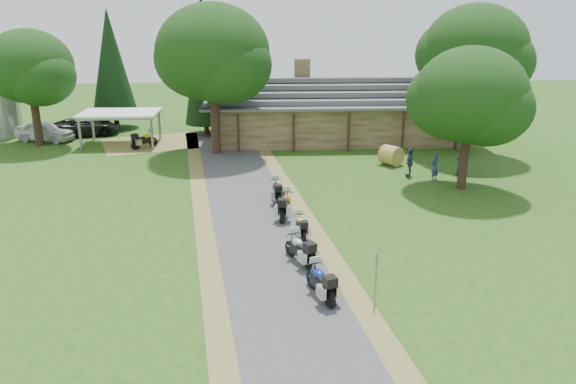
{
  "coord_description": "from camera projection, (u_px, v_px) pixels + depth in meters",
  "views": [
    {
      "loc": [
        -0.46,
        -20.3,
        10.03
      ],
      "look_at": [
        0.85,
        5.27,
        1.6
      ],
      "focal_mm": 35.0,
      "sensor_mm": 36.0,
      "label": 1
    }
  ],
  "objects": [
    {
      "name": "ground",
      "position": [
        273.0,
        271.0,
        22.41
      ],
      "size": [
        120.0,
        120.0,
        0.0
      ],
      "primitive_type": "plane",
      "color": "#254A14",
      "rests_on": "ground"
    },
    {
      "name": "person_a",
      "position": [
        435.0,
        165.0,
        33.91
      ],
      "size": [
        0.7,
        0.67,
        2.01
      ],
      "primitive_type": "imported",
      "rotation": [
        0.0,
        0.0,
        3.8
      ],
      "color": "navy",
      "rests_on": "ground"
    },
    {
      "name": "oak_driveway",
      "position": [
        468.0,
        114.0,
        31.34
      ],
      "size": [
        6.29,
        6.29,
        8.78
      ],
      "primitive_type": null,
      "color": "#133510",
      "rests_on": "ground"
    },
    {
      "name": "motorcycle_row_d",
      "position": [
        285.0,
        204.0,
        27.97
      ],
      "size": [
        1.08,
        2.17,
        1.42
      ],
      "primitive_type": null,
      "rotation": [
        0.0,
        0.0,
        1.37
      ],
      "color": "#D45E08",
      "rests_on": "ground"
    },
    {
      "name": "cedar_far",
      "position": [
        112.0,
        70.0,
        47.52
      ],
      "size": [
        3.92,
        3.92,
        10.08
      ],
      "primitive_type": "cone",
      "color": "black",
      "rests_on": "ground"
    },
    {
      "name": "motorcycle_row_c",
      "position": [
        301.0,
        225.0,
        25.65
      ],
      "size": [
        0.72,
        1.71,
        1.14
      ],
      "primitive_type": null,
      "rotation": [
        0.0,
        0.0,
        1.68
      ],
      "color": "yellow",
      "rests_on": "ground"
    },
    {
      "name": "motorcycle_row_e",
      "position": [
        277.0,
        190.0,
        30.32
      ],
      "size": [
        0.78,
        1.96,
        1.31
      ],
      "primitive_type": null,
      "rotation": [
        0.0,
        0.0,
        1.65
      ],
      "color": "black",
      "rests_on": "ground"
    },
    {
      "name": "car_white_sedan",
      "position": [
        44.0,
        129.0,
        44.02
      ],
      "size": [
        3.91,
        6.27,
        1.94
      ],
      "primitive_type": "imported",
      "rotation": [
        0.0,
        0.0,
        1.3
      ],
      "color": "silver",
      "rests_on": "ground"
    },
    {
      "name": "sign_post",
      "position": [
        376.0,
        279.0,
        19.61
      ],
      "size": [
        0.36,
        0.06,
        2.01
      ],
      "primitive_type": null,
      "color": "gray",
      "rests_on": "ground"
    },
    {
      "name": "driveway",
      "position": [
        260.0,
        233.0,
        26.18
      ],
      "size": [
        51.95,
        51.95,
        0.0
      ],
      "primitive_type": "plane",
      "rotation": [
        0.0,
        0.0,
        0.14
      ],
      "color": "#434345",
      "rests_on": "ground"
    },
    {
      "name": "lodge",
      "position": [
        340.0,
        108.0,
        44.7
      ],
      "size": [
        21.4,
        9.4,
        4.9
      ],
      "primitive_type": null,
      "color": "brown",
      "rests_on": "ground"
    },
    {
      "name": "motorcycle_row_a",
      "position": [
        321.0,
        281.0,
        20.19
      ],
      "size": [
        1.24,
        2.08,
        1.35
      ],
      "primitive_type": null,
      "rotation": [
        0.0,
        0.0,
        1.9
      ],
      "color": "#132799",
      "rests_on": "ground"
    },
    {
      "name": "hay_bale",
      "position": [
        391.0,
        155.0,
        37.38
      ],
      "size": [
        1.77,
        1.75,
        1.31
      ],
      "primitive_type": "cylinder",
      "rotation": [
        1.57,
        0.0,
        0.64
      ],
      "color": "olive",
      "rests_on": "ground"
    },
    {
      "name": "oak_lodge_left",
      "position": [
        213.0,
        73.0,
        38.72
      ],
      "size": [
        7.83,
        7.83,
        11.5
      ],
      "primitive_type": null,
      "color": "#133510",
      "rests_on": "ground"
    },
    {
      "name": "carport",
      "position": [
        121.0,
        128.0,
        42.84
      ],
      "size": [
        5.83,
        3.9,
        2.52
      ],
      "primitive_type": null,
      "rotation": [
        0.0,
        0.0,
        -0.0
      ],
      "color": "white",
      "rests_on": "ground"
    },
    {
      "name": "cedar_near",
      "position": [
        204.0,
        65.0,
        45.15
      ],
      "size": [
        3.42,
        3.42,
        11.23
      ],
      "primitive_type": "cone",
      "color": "black",
      "rests_on": "ground"
    },
    {
      "name": "motorcycle_row_b",
      "position": [
        300.0,
        248.0,
        22.91
      ],
      "size": [
        1.46,
        2.07,
        1.36
      ],
      "primitive_type": null,
      "rotation": [
        0.0,
        0.0,
        2.02
      ],
      "color": "#A7AAAF",
      "rests_on": "ground"
    },
    {
      "name": "person_c",
      "position": [
        410.0,
        160.0,
        34.76
      ],
      "size": [
        0.55,
        0.68,
        2.09
      ],
      "primitive_type": "imported",
      "rotation": [
        0.0,
        0.0,
        4.48
      ],
      "color": "navy",
      "rests_on": "ground"
    },
    {
      "name": "oak_silo",
      "position": [
        31.0,
        82.0,
        41.44
      ],
      "size": [
        6.36,
        6.36,
        9.59
      ],
      "primitive_type": null,
      "color": "#133510",
      "rests_on": "ground"
    },
    {
      "name": "oak_lodge_right",
      "position": [
        473.0,
        70.0,
        38.62
      ],
      "size": [
        7.07,
        7.07,
        11.91
      ],
      "primitive_type": null,
      "color": "#133510",
      "rests_on": "ground"
    },
    {
      "name": "car_dark_suv",
      "position": [
        85.0,
        122.0,
        45.91
      ],
      "size": [
        3.91,
        6.27,
        2.23
      ],
      "primitive_type": "imported",
      "rotation": [
        0.0,
        0.0,
        1.84
      ],
      "color": "black",
      "rests_on": "ground"
    },
    {
      "name": "person_b",
      "position": [
        461.0,
        158.0,
        34.99
      ],
      "size": [
        0.75,
        0.71,
        2.16
      ],
      "primitive_type": "imported",
      "rotation": [
        0.0,
        0.0,
        2.56
      ],
      "color": "navy",
      "rests_on": "ground"
    },
    {
      "name": "motorcycle_carport_a",
      "position": [
        144.0,
        139.0,
        41.91
      ],
      "size": [
        1.86,
        1.86,
        1.36
      ],
      "primitive_type": null,
      "rotation": [
        0.0,
        0.0,
        0.79
      ],
      "color": "#DFE007",
      "rests_on": "ground"
    }
  ]
}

